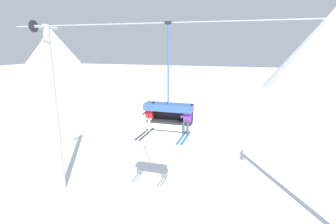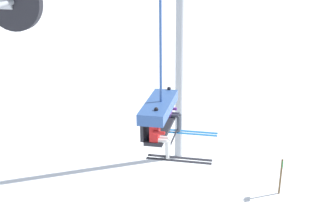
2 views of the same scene
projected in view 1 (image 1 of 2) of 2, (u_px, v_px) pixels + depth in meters
ground_plane at (185, 211)px, 13.37m from camera, size 200.00×200.00×0.00m
mountain_peak_west at (54, 60)px, 49.42m from camera, size 17.72×17.72×11.33m
mountain_peak_central at (332, 48)px, 49.93m from camera, size 23.91×23.91×15.65m
lift_tower_near at (54, 109)px, 14.23m from camera, size 0.36×1.88×9.37m
lift_cable at (182, 22)px, 10.44m from camera, size 16.55×0.05×0.05m
chairlift_chair at (169, 109)px, 11.54m from camera, size 2.16×0.74×4.59m
skier_red at (149, 116)px, 11.67m from camera, size 0.48×1.70×1.34m
skier_purple at (187, 119)px, 11.18m from camera, size 0.48×1.70×1.34m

